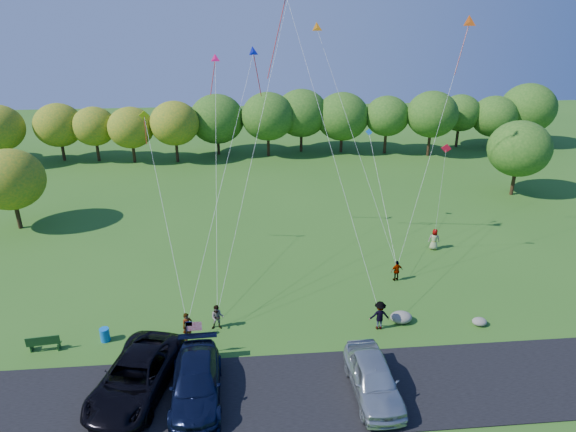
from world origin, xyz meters
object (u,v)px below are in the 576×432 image
minivan_dark (136,377)px  minivan_silver (373,379)px  minivan_navy (196,383)px  trash_barrel (105,335)px  flyer_a (187,326)px  flyer_d (397,271)px  flyer_c (380,315)px  flyer_b (217,317)px  flyer_e (434,239)px  park_bench (44,343)px

minivan_dark → minivan_silver: bearing=8.4°
minivan_navy → trash_barrel: size_ratio=7.40×
flyer_a → flyer_d: (13.91, 5.46, -0.10)m
minivan_dark → flyer_c: minivan_dark is taller
flyer_a → trash_barrel: bearing=143.5°
flyer_b → flyer_e: bearing=31.8°
minivan_navy → flyer_e: (17.34, 14.77, -0.08)m
park_bench → flyer_a: bearing=-3.6°
flyer_c → flyer_a: bearing=1.4°
minivan_silver → park_bench: 18.20m
minivan_dark → flyer_a: (2.15, 4.24, -0.14)m
flyer_b → flyer_d: (12.23, 4.60, -0.03)m
trash_barrel → minivan_silver: bearing=-21.5°
minivan_navy → flyer_c: size_ratio=3.28×
minivan_navy → trash_barrel: (-5.62, 5.13, -0.53)m
minivan_silver → flyer_d: size_ratio=3.53×
park_bench → flyer_c: bearing=-5.2°
flyer_a → trash_barrel: 4.79m
flyer_b → trash_barrel: (-6.44, -0.60, -0.39)m
minivan_dark → flyer_a: size_ratio=3.94×
flyer_d → flyer_c: bearing=51.8°
flyer_d → flyer_e: bearing=-146.3°
flyer_b → flyer_e: size_ratio=0.93×
minivan_dark → flyer_b: 6.38m
flyer_a → flyer_b: bearing=-6.2°
minivan_dark → minivan_silver: 11.77m
minivan_silver → trash_barrel: size_ratio=6.64×
minivan_navy → flyer_a: minivan_navy is taller
flyer_a → minivan_dark: bearing=-150.2°
minivan_dark → flyer_b: (3.83, 5.10, -0.20)m
flyer_b → flyer_d: 13.07m
minivan_silver → minivan_navy: bearing=174.8°
minivan_dark → minivan_navy: size_ratio=1.13×
flyer_a → park_bench: bearing=149.4°
minivan_dark → park_bench: minivan_dark is taller
flyer_c → park_bench: flyer_c is taller
flyer_b → flyer_c: 9.64m
flyer_b → flyer_c: flyer_c is taller
park_bench → minivan_silver: bearing=-22.4°
flyer_d → trash_barrel: 19.39m
minivan_dark → flyer_c: (13.43, 4.26, -0.09)m
minivan_silver → trash_barrel: bearing=156.7°
minivan_silver → trash_barrel: (-14.33, 5.66, -0.57)m
minivan_silver → flyer_b: 10.07m
flyer_a → trash_barrel: (-4.76, 0.26, -0.45)m
flyer_a → flyer_c: 11.28m
minivan_silver → flyer_c: (1.71, 5.41, -0.06)m
flyer_e → park_bench: (-26.12, -10.28, -0.33)m
minivan_navy → flyer_b: size_ratio=3.77×
trash_barrel → flyer_e: bearing=22.8°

